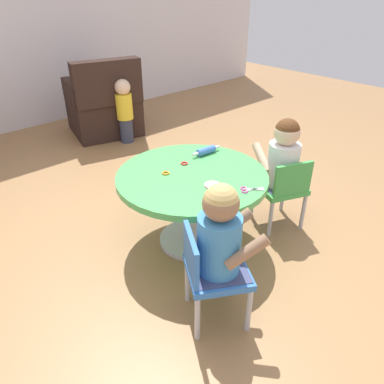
{
  "coord_description": "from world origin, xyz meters",
  "views": [
    {
      "loc": [
        -1.37,
        -1.5,
        1.57
      ],
      "look_at": [
        0.0,
        0.0,
        0.38
      ],
      "focal_mm": 34.73,
      "sensor_mm": 36.0,
      "label": 1
    }
  ],
  "objects_px": {
    "armchair_dark": "(104,107)",
    "craft_scissors": "(249,190)",
    "toddler_standing": "(125,109)",
    "rolling_pin": "(206,151)",
    "child_chair_left": "(211,271)",
    "child_chair_right": "(282,188)",
    "craft_table": "(192,190)",
    "seated_child_right": "(283,156)",
    "seated_child_left": "(221,233)"
  },
  "relations": [
    {
      "from": "seated_child_left",
      "to": "toddler_standing",
      "type": "height_order",
      "value": "seated_child_left"
    },
    {
      "from": "craft_table",
      "to": "rolling_pin",
      "type": "xyz_separation_m",
      "value": [
        0.27,
        0.15,
        0.14
      ]
    },
    {
      "from": "armchair_dark",
      "to": "craft_scissors",
      "type": "bearing_deg",
      "value": -102.05
    },
    {
      "from": "seated_child_left",
      "to": "armchair_dark",
      "type": "xyz_separation_m",
      "value": [
        0.97,
        2.71,
        -0.22
      ]
    },
    {
      "from": "craft_table",
      "to": "child_chair_right",
      "type": "bearing_deg",
      "value": -25.63
    },
    {
      "from": "toddler_standing",
      "to": "craft_table",
      "type": "bearing_deg",
      "value": -110.59
    },
    {
      "from": "seated_child_right",
      "to": "craft_table",
      "type": "bearing_deg",
      "value": 157.89
    },
    {
      "from": "craft_table",
      "to": "armchair_dark",
      "type": "height_order",
      "value": "armchair_dark"
    },
    {
      "from": "child_chair_left",
      "to": "child_chair_right",
      "type": "relative_size",
      "value": 1.0
    },
    {
      "from": "craft_scissors",
      "to": "seated_child_left",
      "type": "bearing_deg",
      "value": -155.96
    },
    {
      "from": "seated_child_right",
      "to": "toddler_standing",
      "type": "xyz_separation_m",
      "value": [
        0.07,
        2.02,
        -0.17
      ]
    },
    {
      "from": "seated_child_right",
      "to": "toddler_standing",
      "type": "bearing_deg",
      "value": 88.13
    },
    {
      "from": "toddler_standing",
      "to": "child_chair_right",
      "type": "bearing_deg",
      "value": -92.27
    },
    {
      "from": "armchair_dark",
      "to": "toddler_standing",
      "type": "distance_m",
      "value": 0.37
    },
    {
      "from": "seated_child_left",
      "to": "child_chair_right",
      "type": "bearing_deg",
      "value": 16.83
    },
    {
      "from": "rolling_pin",
      "to": "toddler_standing",
      "type": "bearing_deg",
      "value": 76.26
    },
    {
      "from": "child_chair_left",
      "to": "child_chair_right",
      "type": "bearing_deg",
      "value": 15.11
    },
    {
      "from": "child_chair_right",
      "to": "craft_scissors",
      "type": "distance_m",
      "value": 0.53
    },
    {
      "from": "craft_scissors",
      "to": "toddler_standing",
      "type": "bearing_deg",
      "value": 75.27
    },
    {
      "from": "armchair_dark",
      "to": "rolling_pin",
      "type": "distance_m",
      "value": 2.04
    },
    {
      "from": "seated_child_left",
      "to": "rolling_pin",
      "type": "height_order",
      "value": "seated_child_left"
    },
    {
      "from": "craft_table",
      "to": "seated_child_right",
      "type": "distance_m",
      "value": 0.66
    },
    {
      "from": "armchair_dark",
      "to": "craft_scissors",
      "type": "xyz_separation_m",
      "value": [
        -0.54,
        -2.51,
        0.21
      ]
    },
    {
      "from": "craft_table",
      "to": "rolling_pin",
      "type": "relative_size",
      "value": 4.06
    },
    {
      "from": "child_chair_left",
      "to": "seated_child_right",
      "type": "distance_m",
      "value": 1.04
    },
    {
      "from": "craft_table",
      "to": "seated_child_left",
      "type": "height_order",
      "value": "seated_child_left"
    },
    {
      "from": "child_chair_right",
      "to": "rolling_pin",
      "type": "distance_m",
      "value": 0.59
    },
    {
      "from": "toddler_standing",
      "to": "rolling_pin",
      "type": "xyz_separation_m",
      "value": [
        -0.4,
        -1.62,
        0.18
      ]
    },
    {
      "from": "child_chair_left",
      "to": "child_chair_right",
      "type": "distance_m",
      "value": 0.99
    },
    {
      "from": "rolling_pin",
      "to": "craft_scissors",
      "type": "height_order",
      "value": "rolling_pin"
    },
    {
      "from": "craft_table",
      "to": "rolling_pin",
      "type": "distance_m",
      "value": 0.34
    },
    {
      "from": "seated_child_right",
      "to": "armchair_dark",
      "type": "relative_size",
      "value": 0.59
    },
    {
      "from": "craft_table",
      "to": "seated_child_left",
      "type": "distance_m",
      "value": 0.66
    },
    {
      "from": "child_chair_right",
      "to": "rolling_pin",
      "type": "xyz_separation_m",
      "value": [
        -0.32,
        0.44,
        0.23
      ]
    },
    {
      "from": "craft_scissors",
      "to": "rolling_pin",
      "type": "bearing_deg",
      "value": 72.23
    },
    {
      "from": "armchair_dark",
      "to": "rolling_pin",
      "type": "height_order",
      "value": "armchair_dark"
    },
    {
      "from": "craft_table",
      "to": "armchair_dark",
      "type": "bearing_deg",
      "value": 73.38
    },
    {
      "from": "child_chair_left",
      "to": "child_chair_right",
      "type": "height_order",
      "value": "same"
    },
    {
      "from": "seated_child_left",
      "to": "armchair_dark",
      "type": "bearing_deg",
      "value": 70.25
    },
    {
      "from": "child_chair_left",
      "to": "armchair_dark",
      "type": "xyz_separation_m",
      "value": [
        1.01,
        2.69,
        0.0
      ]
    },
    {
      "from": "craft_scissors",
      "to": "seated_child_right",
      "type": "bearing_deg",
      "value": 13.58
    },
    {
      "from": "child_chair_left",
      "to": "armchair_dark",
      "type": "height_order",
      "value": "armchair_dark"
    },
    {
      "from": "craft_table",
      "to": "seated_child_right",
      "type": "xyz_separation_m",
      "value": [
        0.6,
        -0.24,
        0.13
      ]
    },
    {
      "from": "craft_table",
      "to": "rolling_pin",
      "type": "height_order",
      "value": "rolling_pin"
    },
    {
      "from": "armchair_dark",
      "to": "child_chair_right",
      "type": "bearing_deg",
      "value": -91.29
    },
    {
      "from": "craft_table",
      "to": "child_chair_right",
      "type": "xyz_separation_m",
      "value": [
        0.59,
        -0.28,
        -0.09
      ]
    },
    {
      "from": "child_chair_right",
      "to": "seated_child_right",
      "type": "bearing_deg",
      "value": 67.43
    },
    {
      "from": "seated_child_right",
      "to": "seated_child_left",
      "type": "bearing_deg",
      "value": -161.37
    },
    {
      "from": "craft_table",
      "to": "craft_scissors",
      "type": "bearing_deg",
      "value": -73.99
    },
    {
      "from": "seated_child_left",
      "to": "seated_child_right",
      "type": "height_order",
      "value": "same"
    }
  ]
}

